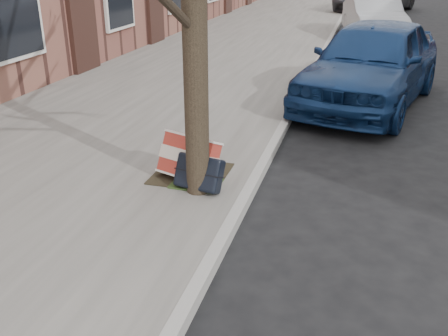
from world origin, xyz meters
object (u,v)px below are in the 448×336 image
(suitcase_red, at_px, (189,158))
(car_near_front, at_px, (372,63))
(car_near_mid, at_px, (373,18))
(suitcase_navy, at_px, (199,172))

(suitcase_red, bearing_deg, car_near_front, 85.54)
(car_near_mid, bearing_deg, suitcase_navy, -109.08)
(car_near_front, bearing_deg, suitcase_red, -100.52)
(car_near_front, relative_size, car_near_mid, 1.10)
(car_near_front, distance_m, car_near_mid, 7.67)
(suitcase_red, distance_m, car_near_mid, 12.08)
(car_near_front, bearing_deg, suitcase_navy, -97.19)
(suitcase_navy, xyz_separation_m, car_near_mid, (1.74, 12.15, 0.34))
(suitcase_red, xyz_separation_m, suitcase_navy, (0.20, -0.23, -0.06))
(suitcase_red, height_order, car_near_mid, car_near_mid)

